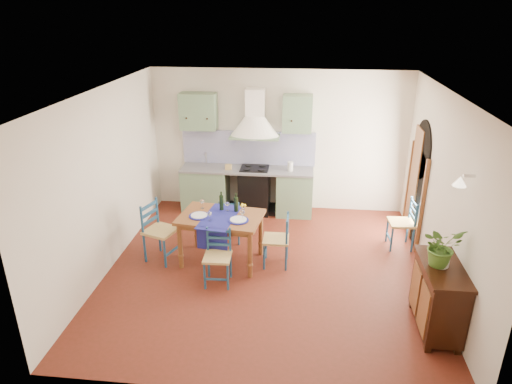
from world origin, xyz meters
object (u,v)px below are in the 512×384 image
at_px(chair_near, 218,256).
at_px(sideboard, 438,295).
at_px(dining_table, 221,221).
at_px(potted_plant, 442,246).

height_order(chair_near, sideboard, sideboard).
height_order(dining_table, chair_near, dining_table).
bearing_deg(dining_table, potted_plant, -24.12).
height_order(sideboard, potted_plant, potted_plant).
distance_m(chair_near, potted_plant, 3.10).
xyz_separation_m(sideboard, potted_plant, (-0.05, 0.03, 0.68)).
xyz_separation_m(chair_near, sideboard, (2.97, -0.76, 0.07)).
bearing_deg(chair_near, dining_table, 95.05).
relative_size(sideboard, potted_plant, 2.03).
relative_size(chair_near, potted_plant, 1.64).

